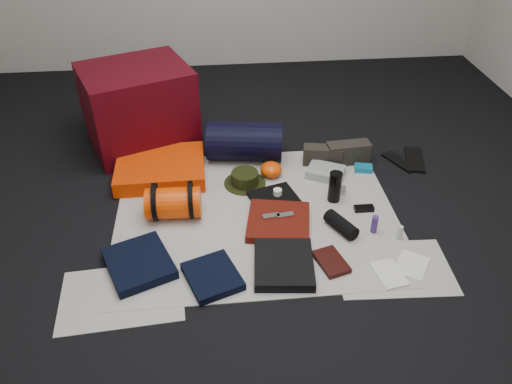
{
  "coord_description": "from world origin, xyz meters",
  "views": [
    {
      "loc": [
        -0.22,
        -2.23,
        1.82
      ],
      "look_at": [
        0.01,
        0.08,
        0.1
      ],
      "focal_mm": 35.0,
      "sensor_mm": 36.0,
      "label": 1
    }
  ],
  "objects": [
    {
      "name": "speaker",
      "position": [
        0.45,
        -0.19,
        0.05
      ],
      "size": [
        0.17,
        0.22,
        0.08
      ],
      "primitive_type": "cylinder",
      "rotation": [
        1.57,
        0.0,
        0.5
      ],
      "color": "black",
      "rests_on": "newspaper_mat"
    },
    {
      "name": "key_cluster",
      "position": [
        -0.65,
        -0.48,
        0.01
      ],
      "size": [
        0.08,
        0.08,
        0.01
      ],
      "primitive_type": "cube",
      "rotation": [
        0.0,
        0.0,
        0.33
      ],
      "color": "#ADADB2",
      "rests_on": "newspaper_mat"
    },
    {
      "name": "tape_roll",
      "position": [
        0.14,
        0.14,
        0.05
      ],
      "size": [
        0.05,
        0.05,
        0.04
      ],
      "primitive_type": "cylinder",
      "color": "white",
      "rests_on": "black_tshirt"
    },
    {
      "name": "toiletry_purple",
      "position": [
        0.63,
        -0.22,
        0.06
      ],
      "size": [
        0.05,
        0.05,
        0.1
      ],
      "primitive_type": "cylinder",
      "rotation": [
        0.0,
        0.0,
        -0.35
      ],
      "color": "#432579",
      "rests_on": "newspaper_mat"
    },
    {
      "name": "hiking_boot_right",
      "position": [
        0.66,
        0.49,
        0.08
      ],
      "size": [
        0.29,
        0.13,
        0.14
      ],
      "primitive_type": "cube",
      "rotation": [
        0.0,
        0.0,
        0.08
      ],
      "color": "#2D2923",
      "rests_on": "newspaper_mat"
    },
    {
      "name": "first_aid_pouch",
      "position": [
        0.48,
        0.34,
        0.03
      ],
      "size": [
        0.27,
        0.25,
        0.06
      ],
      "primitive_type": "cube",
      "rotation": [
        0.0,
        0.0,
        -0.47
      ],
      "color": "gray",
      "rests_on": "newspaper_mat"
    },
    {
      "name": "black_tshirt",
      "position": [
        0.12,
        0.11,
        0.02
      ],
      "size": [
        0.33,
        0.32,
        0.03
      ],
      "primitive_type": "cube",
      "rotation": [
        0.0,
        0.0,
        0.29
      ],
      "color": "black",
      "rests_on": "newspaper_mat"
    },
    {
      "name": "flip_flop_left",
      "position": [
        1.01,
        0.45,
        0.01
      ],
      "size": [
        0.2,
        0.28,
        0.01
      ],
      "primitive_type": "cube",
      "rotation": [
        0.0,
        0.0,
        0.46
      ],
      "color": "black",
      "rests_on": "floor"
    },
    {
      "name": "red_shirt",
      "position": [
        0.11,
        -0.11,
        0.03
      ],
      "size": [
        0.4,
        0.4,
        0.05
      ],
      "primitive_type": "cube",
      "rotation": [
        0.0,
        0.0,
        -0.19
      ],
      "color": "#531109",
      "rests_on": "newspaper_mat"
    },
    {
      "name": "floor",
      "position": [
        0.0,
        0.0,
        -0.01
      ],
      "size": [
        4.5,
        4.5,
        0.02
      ],
      "primitive_type": "cube",
      "color": "black",
      "rests_on": "ground"
    },
    {
      "name": "boonie_brim",
      "position": [
        -0.04,
        0.31,
        0.01
      ],
      "size": [
        0.33,
        0.33,
        0.01
      ],
      "primitive_type": "cylinder",
      "rotation": [
        0.0,
        0.0,
        0.3
      ],
      "color": "black",
      "rests_on": "newspaper_mat"
    },
    {
      "name": "sack_strap_left",
      "position": [
        -0.57,
        0.03,
        0.11
      ],
      "size": [
        0.02,
        0.22,
        0.22
      ],
      "primitive_type": "cylinder",
      "rotation": [
        0.0,
        1.57,
        0.0
      ],
      "color": "black",
      "rests_on": "newspaper_mat"
    },
    {
      "name": "water_bottle",
      "position": [
        0.47,
        0.09,
        0.1
      ],
      "size": [
        0.09,
        0.09,
        0.19
      ],
      "primitive_type": "cylinder",
      "rotation": [
        0.0,
        0.0,
        -0.18
      ],
      "color": "black",
      "rests_on": "newspaper_mat"
    },
    {
      "name": "newspaper_mat",
      "position": [
        0.0,
        0.0,
        0.0
      ],
      "size": [
        1.6,
        1.3,
        0.01
      ],
      "primitive_type": "cube",
      "color": "silver",
      "rests_on": "floor"
    },
    {
      "name": "navy_duffel",
      "position": [
        -0.02,
        0.6,
        0.13
      ],
      "size": [
        0.52,
        0.33,
        0.26
      ],
      "primitive_type": "cylinder",
      "rotation": [
        0.0,
        1.57,
        -0.15
      ],
      "color": "black",
      "rests_on": "newspaper_mat"
    },
    {
      "name": "red_cabinet",
      "position": [
        -0.71,
        0.88,
        0.28
      ],
      "size": [
        0.83,
        0.76,
        0.56
      ],
      "primitive_type": "cube",
      "rotation": [
        0.0,
        0.0,
        0.37
      ],
      "color": "#48050D",
      "rests_on": "floor"
    },
    {
      "name": "compact_camera",
      "position": [
        0.52,
        0.16,
        0.02
      ],
      "size": [
        0.1,
        0.08,
        0.04
      ],
      "primitive_type": "cube",
      "rotation": [
        0.0,
        0.0,
        -0.27
      ],
      "color": "#ADADB2",
      "rests_on": "newspaper_mat"
    },
    {
      "name": "map_booklet",
      "position": [
        0.61,
        -0.55,
        0.01
      ],
      "size": [
        0.16,
        0.21,
        0.01
      ],
      "primitive_type": "cube",
      "rotation": [
        0.0,
        0.0,
        0.18
      ],
      "color": "silver",
      "rests_on": "newspaper_mat"
    },
    {
      "name": "stuff_sack",
      "position": [
        -0.47,
        0.03,
        0.1
      ],
      "size": [
        0.31,
        0.19,
        0.18
      ],
      "primitive_type": "cylinder",
      "rotation": [
        0.0,
        1.57,
        -0.03
      ],
      "color": "#ED4003",
      "rests_on": "newspaper_mat"
    },
    {
      "name": "cyan_case",
      "position": [
        0.74,
        0.38,
        0.02
      ],
      "size": [
        0.13,
        0.09,
        0.04
      ],
      "primitive_type": "cube",
      "rotation": [
        0.0,
        0.0,
        -0.22
      ],
      "color": "#0E688B",
      "rests_on": "newspaper_mat"
    },
    {
      "name": "trousers_navy_b",
      "position": [
        -0.26,
        -0.49,
        0.03
      ],
      "size": [
        0.32,
        0.34,
        0.04
      ],
      "primitive_type": "cube",
      "rotation": [
        0.0,
        0.0,
        0.36
      ],
      "color": "black",
      "rests_on": "newspaper_mat"
    },
    {
      "name": "flip_flop_right",
      "position": [
        1.11,
        0.46,
        0.01
      ],
      "size": [
        0.18,
        0.32,
        0.02
      ],
      "primitive_type": "cube",
      "rotation": [
        0.0,
        0.0,
        -0.25
      ],
      "color": "black",
      "rests_on": "floor"
    },
    {
      "name": "hiking_boot_left",
      "position": [
        0.49,
        0.49,
        0.07
      ],
      "size": [
        0.26,
        0.14,
        0.13
      ],
      "primitive_type": "cube",
      "rotation": [
        0.0,
        0.0,
        -0.19
      ],
      "color": "#2D2923",
      "rests_on": "newspaper_mat"
    },
    {
      "name": "map_printout",
      "position": [
        0.75,
        -0.5,
        0.01
      ],
      "size": [
        0.22,
        0.23,
        0.01
      ],
      "primitive_type": "cube",
      "rotation": [
        0.0,
        0.0,
        -0.57
      ],
      "color": "silver",
      "rests_on": "newspaper_mat"
    },
    {
      "name": "energy_bar_a",
      "position": [
        0.07,
        -0.09,
        0.06
      ],
      "size": [
        0.1,
        0.05,
        0.01
      ],
      "primitive_type": "cube",
      "rotation": [
        0.0,
        0.0,
        0.14
      ],
      "color": "#ADADB2",
      "rests_on": "red_shirt"
    },
    {
      "name": "toiletry_clear",
      "position": [
        0.75,
        -0.29,
        0.05
      ],
      "size": [
        0.03,
        0.03,
        0.08
      ],
      "primitive_type": "cylinder",
      "rotation": [
        0.0,
        0.0,
        0.13
      ],
      "color": "#B5B9B4",
      "rests_on": "newspaper_mat"
    },
    {
      "name": "trousers_charcoal",
      "position": [
        0.1,
        -0.45,
        0.03
      ],
      "size": [
        0.33,
        0.37,
        0.05
      ],
      "primitive_type": "cube",
      "rotation": [
        0.0,
        0.0,
        -0.1
      ],
      "color": "black",
      "rests_on": "newspaper_mat"
    },
    {
      "name": "newspaper_sheet_front_right",
      "position": [
        0.65,
        -0.5,
        0.0
      ],
      "size": [
        0.6,
        0.43,
        0.0
      ],
      "primitive_type": "cube",
      "rotation": [
        0.0,
        0.0,
        -0.05
      ],
      "color": "silver",
      "rests_on": "floor"
    },
    {
      "name": "sleeping_pad",
      "position": [
        -0.56,
        0.45,
        0.06
      ],
      "size": [
        0.56,
        0.46,
        0.1
      ],
      "primitive_type": "cube",
      "rotation": [
        0.0,
        0.0,
        0.02
      ],
      "color": "#E93702",
      "rests_on": "newspaper_mat"
    },
    {
      "name": "trousers_navy_a",
      "position": [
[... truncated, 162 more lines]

